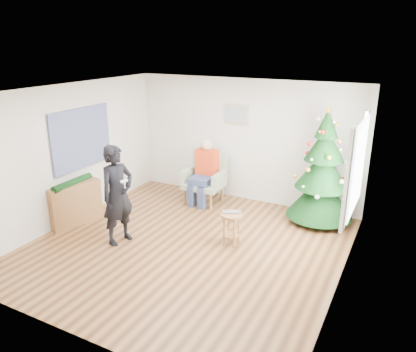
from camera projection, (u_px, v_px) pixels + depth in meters
The scene contains 19 objects.
floor at pixel (187, 246), 6.90m from camera, with size 5.00×5.00×0.00m, color brown.
ceiling at pixel (184, 92), 6.06m from camera, with size 5.00×5.00×0.00m, color white.
wall_back at pixel (245, 141), 8.58m from camera, with size 5.00×5.00×0.00m, color silver.
wall_front at pixel (68, 239), 4.38m from camera, with size 5.00×5.00×0.00m, color silver.
wall_left at pixel (70, 154), 7.57m from camera, with size 5.00×5.00×0.00m, color silver.
wall_right at pixel (347, 201), 5.39m from camera, with size 5.00×5.00×0.00m, color silver.
window_panel at pixel (358, 167), 6.18m from camera, with size 0.04×1.30×1.40m, color white.
curtains at pixel (356, 166), 6.19m from camera, with size 0.05×1.75×1.50m.
christmas_tree at pixel (323, 171), 7.54m from camera, with size 1.25×1.25×2.26m.
stool at pixel (231, 229), 6.88m from camera, with size 0.38×0.38×0.57m.
laptop at pixel (232, 213), 6.79m from camera, with size 0.31×0.20×0.02m, color silver.
armchair at pixel (205, 184), 8.70m from camera, with size 0.86×0.78×1.04m.
seated_person at pixel (204, 171), 8.54m from camera, with size 0.47×0.68×1.36m.
standing_man at pixel (118, 195), 6.81m from camera, with size 0.63×0.41×1.73m, color black.
game_controller at pixel (124, 181), 6.61m from camera, with size 0.04×0.13×0.04m, color white.
console at pixel (75, 204), 7.64m from camera, with size 0.30×1.00×0.80m, color brown.
garland at pixel (72, 183), 7.50m from camera, with size 0.14×0.14×0.90m, color black.
tapestry at pixel (82, 138), 7.73m from camera, with size 0.03×1.50×1.15m, color black.
framed_picture at pixel (236, 115), 8.46m from camera, with size 0.52×0.05×0.42m.
Camera 1 is at (3.16, -5.29, 3.35)m, focal length 35.00 mm.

